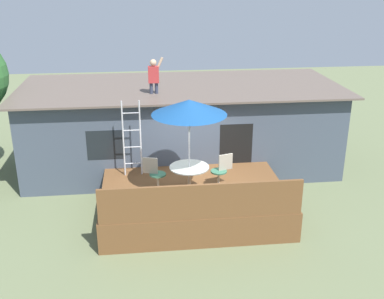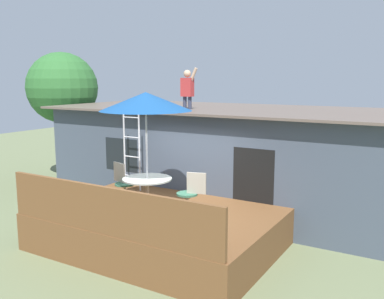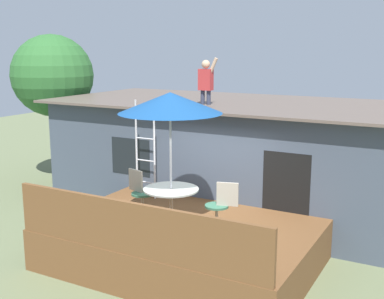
% 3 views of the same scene
% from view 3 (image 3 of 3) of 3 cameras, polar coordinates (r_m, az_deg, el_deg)
% --- Properties ---
extents(ground_plane, '(40.00, 40.00, 0.00)m').
position_cam_3_polar(ground_plane, '(9.90, -0.88, -12.91)').
color(ground_plane, '#66704C').
extents(house, '(10.50, 4.50, 2.79)m').
position_cam_3_polar(house, '(12.55, 7.23, -0.92)').
color(house, '#424C5B').
rests_on(house, ground).
extents(deck, '(4.93, 3.48, 0.80)m').
position_cam_3_polar(deck, '(9.74, -0.89, -10.77)').
color(deck, brown).
rests_on(deck, ground).
extents(deck_railing, '(4.83, 0.08, 0.90)m').
position_cam_3_polar(deck_railing, '(8.10, -6.91, -9.14)').
color(deck_railing, brown).
rests_on(deck_railing, deck).
extents(patio_table, '(1.04, 1.04, 0.74)m').
position_cam_3_polar(patio_table, '(9.26, -2.44, -5.49)').
color(patio_table, '#A59E8C').
rests_on(patio_table, deck).
extents(patio_umbrella, '(1.90, 1.90, 2.54)m').
position_cam_3_polar(patio_umbrella, '(8.90, -2.54, 5.41)').
color(patio_umbrella, silver).
rests_on(patio_umbrella, deck).
extents(step_ladder, '(0.52, 0.04, 2.20)m').
position_cam_3_polar(step_ladder, '(11.00, -5.42, -0.00)').
color(step_ladder, silver).
rests_on(step_ladder, deck).
extents(person_figure, '(0.47, 0.20, 1.11)m').
position_cam_3_polar(person_figure, '(11.77, 1.65, 8.17)').
color(person_figure, '#33384C').
rests_on(person_figure, house).
extents(patio_chair_left, '(0.61, 0.44, 0.92)m').
position_cam_3_polar(patio_chair_left, '(9.97, -6.04, -5.06)').
color(patio_chair_left, '#A59E8C').
rests_on(patio_chair_left, deck).
extents(patio_chair_right, '(0.61, 0.44, 0.92)m').
position_cam_3_polar(patio_chair_right, '(9.13, 3.31, -6.61)').
color(patio_chair_right, '#A59E8C').
rests_on(patio_chair_right, deck).
extents(backyard_tree, '(2.50, 2.50, 4.54)m').
position_cam_3_polar(backyard_tree, '(15.85, -15.84, 8.09)').
color(backyard_tree, brown).
rests_on(backyard_tree, ground).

